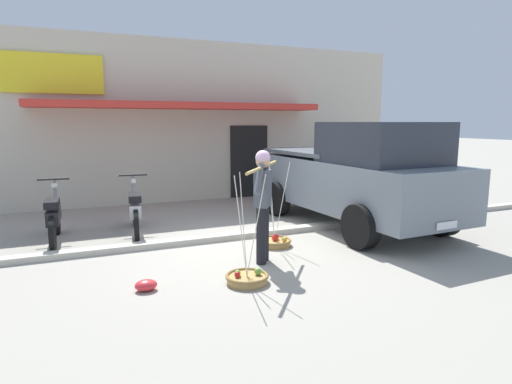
# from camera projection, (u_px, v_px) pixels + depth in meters

# --- Properties ---
(ground_plane) EXTENTS (90.00, 90.00, 0.00)m
(ground_plane) POSITION_uv_depth(u_px,v_px,m) (251.00, 248.00, 7.24)
(ground_plane) COLOR #9E998C
(sidewalk_curb) EXTENTS (20.00, 0.24, 0.10)m
(sidewalk_curb) POSITION_uv_depth(u_px,v_px,m) (237.00, 236.00, 7.87)
(sidewalk_curb) COLOR #BAB4A5
(sidewalk_curb) RESTS_ON ground
(fruit_vendor) EXTENTS (1.12, 1.44, 1.70)m
(fruit_vendor) POSITION_uv_depth(u_px,v_px,m) (263.00, 199.00, 6.39)
(fruit_vendor) COLOR black
(fruit_vendor) RESTS_ON ground
(fruit_basket_left_side) EXTENTS (0.58, 0.58, 1.45)m
(fruit_basket_left_side) POSITION_uv_depth(u_px,v_px,m) (247.00, 277.00, 5.68)
(fruit_basket_left_side) COLOR #B2894C
(fruit_basket_left_side) RESTS_ON ground
(fruit_basket_right_side) EXTENTS (0.58, 0.58, 1.45)m
(fruit_basket_right_side) POSITION_uv_depth(u_px,v_px,m) (275.00, 241.00, 7.38)
(fruit_basket_right_side) COLOR #B2894C
(fruit_basket_right_side) RESTS_ON ground
(motorcycle_nearest_shop) EXTENTS (0.54, 1.82, 1.09)m
(motorcycle_nearest_shop) POSITION_uv_depth(u_px,v_px,m) (54.00, 218.00, 7.51)
(motorcycle_nearest_shop) COLOR black
(motorcycle_nearest_shop) RESTS_ON ground
(motorcycle_second_in_row) EXTENTS (0.54, 1.82, 1.09)m
(motorcycle_second_in_row) POSITION_uv_depth(u_px,v_px,m) (135.00, 211.00, 8.10)
(motorcycle_second_in_row) COLOR black
(motorcycle_second_in_row) RESTS_ON ground
(parked_truck) EXTENTS (2.31, 4.77, 2.10)m
(parked_truck) POSITION_uv_depth(u_px,v_px,m) (357.00, 176.00, 8.65)
(parked_truck) COLOR slate
(parked_truck) RESTS_ON ground
(storefront_building) EXTENTS (13.00, 6.00, 4.20)m
(storefront_building) POSITION_uv_depth(u_px,v_px,m) (161.00, 122.00, 13.48)
(storefront_building) COLOR beige
(storefront_building) RESTS_ON ground
(plastic_litter_bag) EXTENTS (0.28, 0.22, 0.14)m
(plastic_litter_bag) POSITION_uv_depth(u_px,v_px,m) (146.00, 285.00, 5.42)
(plastic_litter_bag) COLOR red
(plastic_litter_bag) RESTS_ON ground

